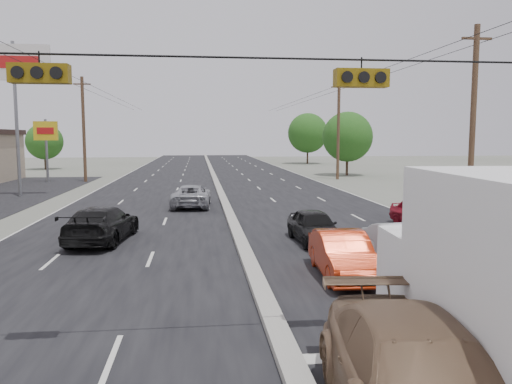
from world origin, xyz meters
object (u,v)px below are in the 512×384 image
Objects in this scene: pole_sign_far at (46,136)px; tree_right_far at (308,133)px; utility_pole_left_c at (84,129)px; pole_sign_billboard at (14,72)px; queue_car_a at (314,227)px; oncoming_near at (102,224)px; oncoming_far at (191,196)px; red_sedan at (343,255)px; queue_car_b at (405,245)px; queue_car_e at (422,214)px; utility_pole_right_b at (473,122)px; tree_right_mid at (348,137)px; utility_pole_right_c at (338,129)px; tree_left_far at (44,142)px; queue_car_d at (498,242)px.

pole_sign_far is 43.87m from tree_right_far.
pole_sign_billboard is (-2.00, -12.00, 3.76)m from utility_pole_left_c.
tree_right_far is at bearing 43.15° from pole_sign_far.
oncoming_near is (-8.65, 1.20, 0.07)m from queue_car_a.
utility_pole_left_c is 21.88m from oncoming_far.
red_sedan reaches higher than queue_car_b.
oncoming_far is at bearing -28.56° from pole_sign_billboard.
tree_right_far reaches higher than queue_car_e.
pole_sign_far is at bearing -62.92° from oncoming_near.
utility_pole_right_b is 2.53× the size of queue_car_a.
utility_pole_right_b is at bearing 24.30° from queue_car_a.
utility_pole_left_c reaches higher than tree_right_mid.
queue_car_e is at bearing -148.78° from utility_pole_right_b.
utility_pole_right_c is 34.67m from queue_car_b.
pole_sign_far is 1.17× the size of oncoming_near.
tree_right_far is (32.00, 30.00, 0.55)m from pole_sign_far.
queue_car_e is at bearing 54.15° from red_sedan.
pole_sign_billboard is at bearing -76.81° from tree_left_far.
utility_pole_left_c is at bearing 120.82° from queue_car_e.
pole_sign_billboard is 2.63× the size of red_sedan.
utility_pole_right_c is 2.55× the size of queue_car_b.
queue_car_b is at bearing -126.52° from queue_car_e.
oncoming_far is (-14.61, 6.26, -4.42)m from utility_pole_right_b.
utility_pole_right_b reaches higher than pole_sign_far.
queue_car_b is (27.29, -53.62, -3.07)m from tree_left_far.
utility_pole_right_c is 2.54× the size of queue_car_e.
utility_pole_left_c is 3.57m from pole_sign_far.
tree_right_mid is at bearing 67.92° from queue_car_a.
oncoming_far is (-17.11, -23.74, -3.65)m from tree_right_mid.
utility_pole_left_c is 12.73m from pole_sign_billboard.
queue_car_a is 8.73m from oncoming_near.
tree_right_far is 64.66m from queue_car_b.
queue_car_e is at bearing 145.55° from oncoming_far.
pole_sign_far is at bearing -180.00° from utility_pole_left_c.
queue_car_e is 14.60m from oncoming_near.
utility_pole_right_c is 1.40× the size of tree_right_mid.
red_sedan is 2.88m from queue_car_b.
oncoming_near is 1.04× the size of oncoming_far.
tree_left_far is 43.65m from oncoming_far.
queue_car_a is 0.80× the size of oncoming_far.
utility_pole_right_c is 1.96× the size of oncoming_near.
red_sedan is 1.06× the size of queue_car_a.
queue_car_e is (6.15, 7.74, -0.02)m from red_sedan.
utility_pole_right_b is 14.62m from red_sedan.
red_sedan is 1.07× the size of queue_car_b.
utility_pole_left_c is 33.99m from queue_car_a.
oncoming_near is at bearing -122.28° from utility_pole_right_c.
utility_pole_right_b reaches higher than queue_car_a.
pole_sign_billboard is 32.74m from queue_car_d.
utility_pole_left_c is 1.96× the size of oncoming_near.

